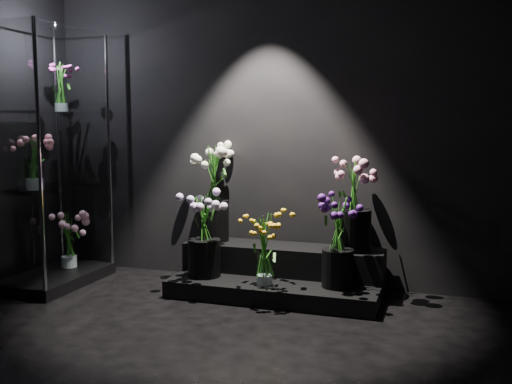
% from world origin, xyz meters
% --- Properties ---
extents(floor, '(4.00, 4.00, 0.00)m').
position_xyz_m(floor, '(0.00, 0.00, 0.00)').
color(floor, black).
rests_on(floor, ground).
extents(wall_back, '(4.00, 0.00, 4.00)m').
position_xyz_m(wall_back, '(0.00, 2.00, 1.40)').
color(wall_back, black).
rests_on(wall_back, floor).
extents(display_riser, '(1.59, 0.71, 0.35)m').
position_xyz_m(display_riser, '(0.13, 1.68, 0.15)').
color(display_riser, black).
rests_on(display_riser, floor).
extents(display_case, '(0.56, 0.94, 2.06)m').
position_xyz_m(display_case, '(-1.70, 1.34, 1.03)').
color(display_case, black).
rests_on(display_case, floor).
extents(bouquet_orange_bells, '(0.31, 0.31, 0.54)m').
position_xyz_m(bouquet_orange_bells, '(0.10, 1.40, 0.41)').
color(bouquet_orange_bells, white).
rests_on(bouquet_orange_bells, display_riser).
extents(bouquet_lilac, '(0.44, 0.44, 0.64)m').
position_xyz_m(bouquet_lilac, '(-0.42, 1.49, 0.49)').
color(bouquet_lilac, black).
rests_on(bouquet_lilac, display_riser).
extents(bouquet_purple, '(0.44, 0.44, 0.65)m').
position_xyz_m(bouquet_purple, '(0.61, 1.52, 0.50)').
color(bouquet_purple, black).
rests_on(bouquet_purple, display_riser).
extents(bouquet_cream_roses, '(0.49, 0.49, 0.79)m').
position_xyz_m(bouquet_cream_roses, '(-0.47, 1.79, 0.81)').
color(bouquet_cream_roses, black).
rests_on(bouquet_cream_roses, display_riser).
extents(bouquet_pink_roses, '(0.45, 0.45, 0.69)m').
position_xyz_m(bouquet_pink_roses, '(0.68, 1.78, 0.74)').
color(bouquet_pink_roses, black).
rests_on(bouquet_pink_roses, display_riser).
extents(bouquet_case_pink, '(0.28, 0.28, 0.43)m').
position_xyz_m(bouquet_case_pink, '(-1.70, 1.14, 1.03)').
color(bouquet_case_pink, white).
rests_on(bouquet_case_pink, display_case).
extents(bouquet_case_magenta, '(0.24, 0.24, 0.40)m').
position_xyz_m(bouquet_case_magenta, '(-1.70, 1.50, 1.62)').
color(bouquet_case_magenta, white).
rests_on(bouquet_case_magenta, display_case).
extents(bouquet_case_base_pink, '(0.42, 0.42, 0.47)m').
position_xyz_m(bouquet_case_base_pink, '(-1.70, 1.52, 0.35)').
color(bouquet_case_base_pink, white).
rests_on(bouquet_case_base_pink, display_case).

